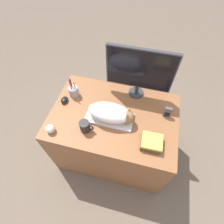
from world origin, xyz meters
TOP-DOWN VIEW (x-y plane):
  - ground_plane at (0.00, 0.00)m, footprint 12.00×12.00m
  - desk at (0.00, 0.39)m, footprint 1.14×0.78m
  - keyboard at (-0.03, 0.34)m, footprint 0.42×0.18m
  - cat at (-0.01, 0.34)m, footprint 0.40×0.19m
  - monitor at (0.15, 0.69)m, footprint 0.58×0.14m
  - computer_mouse at (-0.49, 0.42)m, footprint 0.06×0.08m
  - coffee_mug at (-0.19, 0.18)m, footprint 0.12×0.08m
  - pen_cup at (-0.43, 0.52)m, footprint 0.09×0.09m
  - baseball at (-0.47, 0.10)m, footprint 0.07×0.07m
  - phone at (0.45, 0.50)m, footprint 0.06×0.03m
  - book_stack at (0.35, 0.19)m, footprint 0.17×0.16m

SIDE VIEW (x-z plane):
  - ground_plane at x=0.00m, z-range 0.00..0.00m
  - desk at x=0.00m, z-range 0.00..0.76m
  - keyboard at x=-0.03m, z-range 0.76..0.78m
  - computer_mouse at x=-0.49m, z-range 0.76..0.80m
  - book_stack at x=0.35m, z-range 0.76..0.82m
  - baseball at x=-0.47m, z-range 0.76..0.83m
  - pen_cup at x=-0.43m, z-range 0.70..0.92m
  - coffee_mug at x=-0.19m, z-range 0.76..0.86m
  - phone at x=0.45m, z-range 0.75..0.86m
  - cat at x=-0.01m, z-range 0.78..0.92m
  - monitor at x=0.15m, z-range 0.80..1.30m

